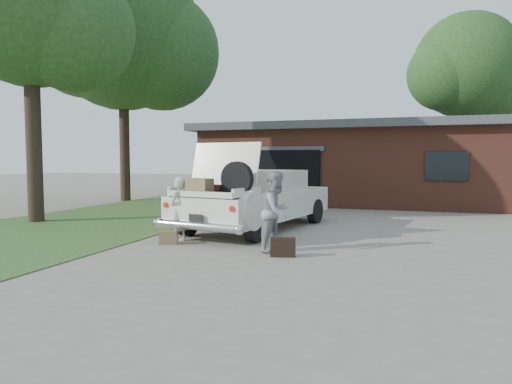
% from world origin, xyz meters
% --- Properties ---
extents(ground, '(90.00, 90.00, 0.00)m').
position_xyz_m(ground, '(0.00, 0.00, 0.00)').
color(ground, gray).
rests_on(ground, ground).
extents(grass_strip, '(6.00, 16.00, 0.02)m').
position_xyz_m(grass_strip, '(-5.50, 3.00, 0.01)').
color(grass_strip, '#2D4C1E').
rests_on(grass_strip, ground).
extents(house, '(12.80, 7.80, 3.30)m').
position_xyz_m(house, '(0.98, 11.47, 1.67)').
color(house, brown).
rests_on(house, ground).
extents(tree_left, '(5.47, 4.75, 8.67)m').
position_xyz_m(tree_left, '(-7.06, 1.54, 6.02)').
color(tree_left, '#38281E').
rests_on(tree_left, ground).
extents(tree_back, '(7.84, 6.82, 10.84)m').
position_xyz_m(tree_back, '(-8.65, 8.41, 7.11)').
color(tree_back, '#38281E').
rests_on(tree_back, ground).
extents(tree_right, '(5.86, 5.10, 8.99)m').
position_xyz_m(tree_right, '(5.94, 15.72, 6.16)').
color(tree_right, '#38281E').
rests_on(tree_right, ground).
extents(sedan, '(3.03, 5.71, 2.22)m').
position_xyz_m(sedan, '(-0.53, 2.24, 0.80)').
color(sedan, white).
rests_on(sedan, ground).
extents(woman_left, '(0.37, 0.54, 1.45)m').
position_xyz_m(woman_left, '(-1.58, -0.08, 0.72)').
color(woman_left, beige).
rests_on(woman_left, ground).
extents(woman_right, '(0.79, 0.91, 1.60)m').
position_xyz_m(woman_right, '(0.77, -0.43, 0.80)').
color(woman_right, gray).
rests_on(woman_right, ground).
extents(suitcase_left, '(0.39, 0.27, 0.29)m').
position_xyz_m(suitcase_left, '(-1.65, -0.46, 0.14)').
color(suitcase_left, '#8B6847').
rests_on(suitcase_left, ground).
extents(suitcase_right, '(0.49, 0.25, 0.36)m').
position_xyz_m(suitcase_right, '(1.03, -0.89, 0.18)').
color(suitcase_right, black).
rests_on(suitcase_right, ground).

